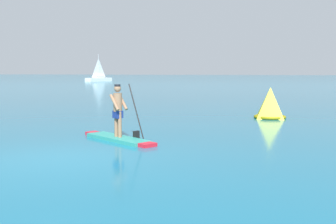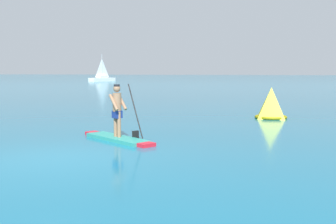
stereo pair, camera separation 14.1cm
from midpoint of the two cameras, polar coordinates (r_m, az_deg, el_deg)
The scene contains 4 objects.
ground at distance 9.93m, azimuth -15.52°, elevation -6.42°, with size 440.00×440.00×0.00m, color #196B8C.
paddleboarder_mid_center at distance 12.11m, azimuth -7.40°, elevation -2.35°, with size 2.91×1.94×1.74m.
race_marker_buoy at distance 18.21m, azimuth 14.14°, elevation 1.06°, with size 1.64×1.64×1.37m.
sailboat_left_horizon at distance 83.33m, azimuth -9.89°, elevation 4.79°, with size 3.19×6.67×5.51m.
Camera 1 is at (5.21, -8.18, 2.07)m, focal length 42.75 mm.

